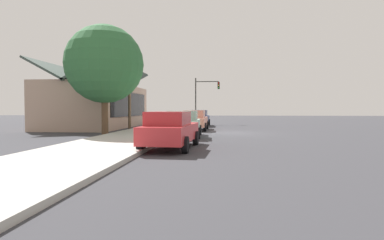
{
  "coord_description": "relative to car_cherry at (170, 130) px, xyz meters",
  "views": [
    {
      "loc": [
        -22.93,
        0.47,
        1.7
      ],
      "look_at": [
        -0.8,
        2.61,
        0.94
      ],
      "focal_mm": 30.27,
      "sensor_mm": 36.0,
      "label": 1
    }
  ],
  "objects": [
    {
      "name": "ground_plane",
      "position": [
        9.29,
        -2.72,
        -0.82
      ],
      "size": [
        120.0,
        120.0,
        0.0
      ],
      "primitive_type": "plane",
      "color": "#38383D"
    },
    {
      "name": "sidewalk_curb",
      "position": [
        9.29,
        2.88,
        -0.74
      ],
      "size": [
        60.0,
        4.2,
        0.16
      ],
      "primitive_type": "cube",
      "color": "#B2AFA8",
      "rests_on": "ground"
    },
    {
      "name": "car_cherry",
      "position": [
        0.0,
        0.0,
        0.0
      ],
      "size": [
        4.83,
        2.16,
        1.59
      ],
      "rotation": [
        0.0,
        0.0,
        -0.05
      ],
      "color": "red",
      "rests_on": "ground"
    },
    {
      "name": "car_seafoam",
      "position": [
        5.77,
        0.15,
        0.0
      ],
      "size": [
        4.71,
        2.22,
        1.59
      ],
      "rotation": [
        0.0,
        0.0,
        0.04
      ],
      "color": "#9ED1BC",
      "rests_on": "ground"
    },
    {
      "name": "car_coral",
      "position": [
        12.02,
        -0.01,
        -0.0
      ],
      "size": [
        4.75,
        1.99,
        1.59
      ],
      "rotation": [
        0.0,
        0.0,
        -0.01
      ],
      "color": "#EA8C75",
      "rests_on": "ground"
    },
    {
      "name": "car_navy",
      "position": [
        18.2,
        0.13,
        -0.0
      ],
      "size": [
        4.68,
        2.03,
        1.59
      ],
      "rotation": [
        0.0,
        0.0,
        -0.02
      ],
      "color": "navy",
      "rests_on": "ground"
    },
    {
      "name": "storefront_building",
      "position": [
        15.28,
        9.26,
        1.25
      ],
      "size": [
        13.54,
        6.31,
        5.59
      ],
      "color": "tan",
      "rests_on": "ground"
    },
    {
      "name": "shade_tree",
      "position": [
        7.03,
        5.53,
        3.81
      ],
      "size": [
        5.12,
        5.12,
        7.2
      ],
      "color": "brown",
      "rests_on": "ground"
    },
    {
      "name": "traffic_light_main",
      "position": [
        23.03,
        -0.18,
        2.68
      ],
      "size": [
        0.37,
        2.79,
        5.2
      ],
      "color": "#383833",
      "rests_on": "ground"
    },
    {
      "name": "utility_pole_wooden",
      "position": [
        12.5,
        5.48,
        3.11
      ],
      "size": [
        1.8,
        0.24,
        7.5
      ],
      "color": "brown",
      "rests_on": "ground"
    },
    {
      "name": "fire_hydrant_red",
      "position": [
        15.01,
        1.48,
        -0.32
      ],
      "size": [
        0.22,
        0.22,
        0.71
      ],
      "color": "red",
      "rests_on": "sidewalk_curb"
    }
  ]
}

